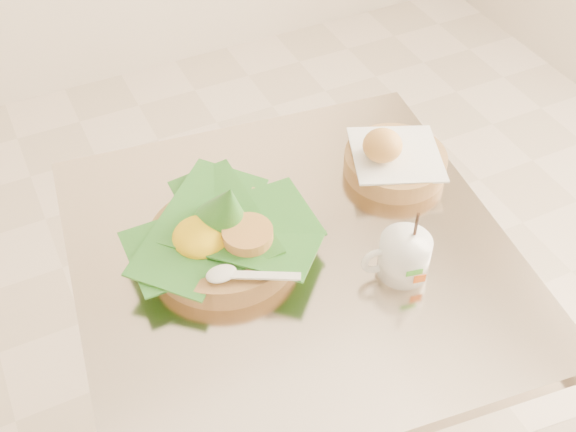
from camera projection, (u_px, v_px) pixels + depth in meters
name	position (u px, v px, depth m)	size (l,w,h in m)	color
cafe_table	(292.00, 332.00, 1.33)	(0.78, 0.78, 0.75)	gray
rice_basket	(223.00, 235.00, 1.15)	(0.30, 0.30, 0.15)	tan
bread_basket	(393.00, 159.00, 1.30)	(0.20, 0.20, 0.10)	tan
coffee_mug	(403.00, 255.00, 1.12)	(0.11, 0.09, 0.14)	white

